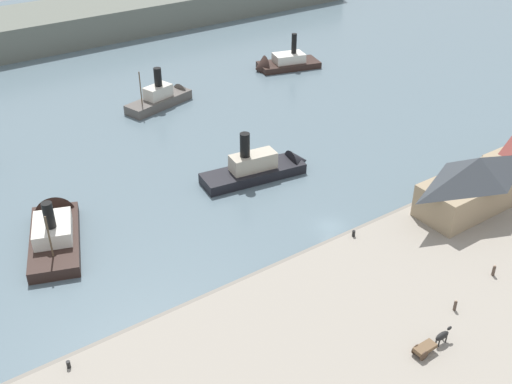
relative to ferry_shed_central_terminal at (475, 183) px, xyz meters
name	(u,v)px	position (x,y,z in m)	size (l,w,h in m)	color
ground_plane	(331,227)	(-19.39, 9.33, -5.54)	(320.00, 320.00, 0.00)	slate
quay_promenade	(449,307)	(-19.39, -12.67, -4.94)	(110.00, 36.00, 1.20)	gray
seawall_edge	(348,236)	(-19.39, 5.73, -5.04)	(110.00, 0.80, 1.00)	slate
ferry_shed_central_terminal	(475,183)	(0.00, 0.00, 0.00)	(18.15, 7.72, 8.54)	#998466
horse_cart	(432,343)	(-27.11, -16.46, -3.41)	(5.56, 1.34, 1.87)	brown
pedestrian_walking_east	(455,305)	(-19.93, -13.72, -3.64)	(0.38, 0.38, 1.54)	#4C3D33
pedestrian_at_waters_edge	(494,271)	(-10.63, -12.21, -3.59)	(0.40, 0.40, 1.64)	#4C3D33
mooring_post_center_west	(354,233)	(-19.49, 4.49, -3.89)	(0.44, 0.44, 0.90)	black
mooring_post_west	(68,364)	(-61.11, 3.95, -3.89)	(0.44, 0.44, 0.90)	black
ferry_approaching_east	(55,228)	(-53.49, 30.23, -4.17)	(12.12, 19.07, 10.16)	black
ferry_outer_harbor	(264,167)	(-18.67, 27.46, -3.99)	(19.63, 7.77, 10.08)	black
ferry_departing_north	(164,97)	(-18.36, 63.88, -3.91)	(16.80, 8.56, 9.92)	#514C47
ferry_mid_harbor	(280,64)	(14.39, 66.95, -4.32)	(16.81, 9.95, 10.35)	black
far_headland	(64,24)	(-19.39, 119.33, -1.54)	(180.00, 24.00, 8.00)	#60665B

